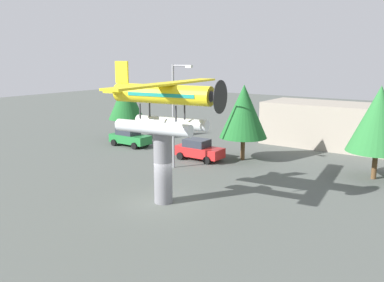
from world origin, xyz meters
name	(u,v)px	position (x,y,z in m)	size (l,w,h in m)	color
ground_plane	(164,202)	(0.00, 0.00, 0.00)	(140.00, 140.00, 0.00)	#515651
display_pedestal	(163,167)	(0.00, 0.00, 2.18)	(1.10, 1.10, 4.36)	slate
floatplane_monument	(164,103)	(0.13, 0.02, 6.03)	(7.05, 10.46, 4.00)	silver
car_near_green	(130,137)	(-12.82, 10.63, 0.88)	(4.20, 2.02, 1.76)	#237A38
car_mid_red	(199,150)	(-4.15, 9.90, 0.88)	(4.20, 2.02, 1.76)	red
streetlight_primary	(175,109)	(-4.15, 6.68, 4.67)	(1.84, 0.28, 8.07)	gray
storefront_building	(336,125)	(3.76, 22.00, 2.10)	(13.53, 5.92, 4.20)	#9E9384
tree_west	(126,100)	(-15.48, 13.03, 4.21)	(3.71, 3.71, 6.29)	brown
tree_east	(244,111)	(-1.06, 12.02, 4.15)	(3.99, 3.99, 6.38)	brown
tree_center_back	(379,119)	(9.31, 12.49, 4.33)	(4.21, 4.21, 6.68)	brown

